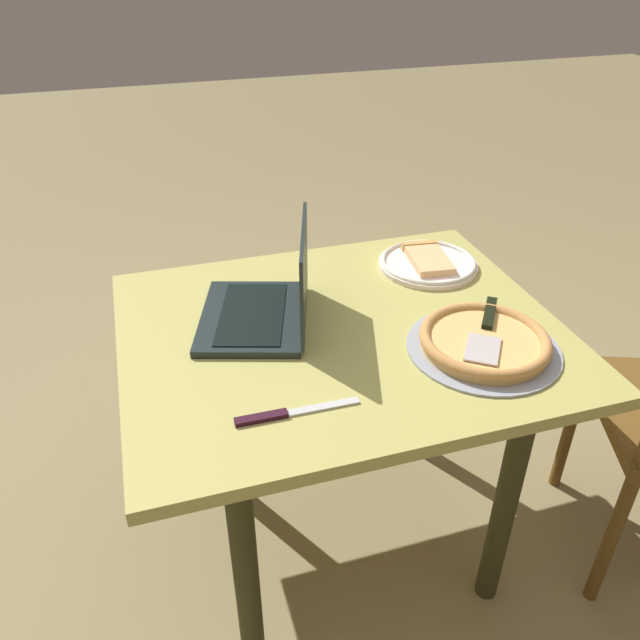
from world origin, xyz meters
TOP-DOWN VIEW (x-y plane):
  - ground_plane at (0.00, 0.00)m, footprint 12.00×12.00m
  - dining_table at (0.00, 0.00)m, footprint 1.01×0.83m
  - laptop at (-0.15, 0.08)m, footprint 0.33×0.37m
  - pizza_plate at (0.32, 0.22)m, footprint 0.27×0.27m
  - pizza_tray at (0.27, -0.17)m, footprint 0.34×0.34m
  - table_knife at (-0.20, -0.26)m, footprint 0.25×0.02m

SIDE VIEW (x-z plane):
  - ground_plane at x=0.00m, z-range 0.00..0.00m
  - dining_table at x=0.00m, z-range 0.25..0.95m
  - table_knife at x=-0.20m, z-range 0.70..0.71m
  - pizza_plate at x=0.32m, z-range 0.70..0.73m
  - pizza_tray at x=0.27m, z-range 0.70..0.74m
  - laptop at x=-0.15m, z-range 0.63..0.87m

